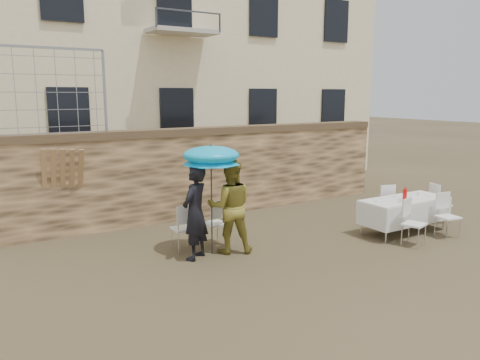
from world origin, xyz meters
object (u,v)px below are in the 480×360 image
umbrella (211,159)px  man_suit (195,212)px  couple_chair_right (215,222)px  banquet_table (405,200)px  woman_dress (230,206)px  soda_bottle (405,195)px  table_chair_front_left (414,223)px  table_chair_side (440,203)px  table_chair_front_right (448,216)px  couple_chair_left (183,227)px  table_chair_back (383,203)px

umbrella → man_suit: bearing=-166.0°
couple_chair_right → banquet_table: 4.30m
woman_dress → banquet_table: (4.00, -0.86, -0.19)m
banquet_table → soda_bottle: bearing=-143.1°
table_chair_front_left → table_chair_side: size_ratio=1.00×
table_chair_front_right → couple_chair_right: bearing=162.3°
table_chair_front_left → table_chair_front_right: size_ratio=1.00×
table_chair_front_left → table_chair_side: same height
woman_dress → table_chair_front_left: size_ratio=1.91×
man_suit → woman_dress: (0.75, 0.00, 0.02)m
man_suit → woman_dress: bearing=144.2°
table_chair_front_right → table_chair_side: size_ratio=1.00×
table_chair_front_left → soda_bottle: bearing=39.8°
banquet_table → soda_bottle: soda_bottle is taller
umbrella → table_chair_front_right: umbrella is taller
couple_chair_right → couple_chair_left: bearing=-5.8°
table_chair_side → table_chair_front_right: bearing=151.7°
man_suit → couple_chair_right: size_ratio=1.87×
woman_dress → table_chair_front_left: (3.40, -1.61, -0.44)m
table_chair_back → woman_dress: bearing=13.3°
banquet_table → table_chair_back: (0.20, 0.80, -0.25)m
couple_chair_left → banquet_table: couple_chair_left is taller
umbrella → table_chair_front_right: 5.33m
couple_chair_right → table_chair_side: size_ratio=1.00×
banquet_table → table_chair_side: bearing=4.1°
umbrella → couple_chair_right: umbrella is taller
couple_chair_right → table_chair_front_left: 4.07m
table_chair_front_right → woman_dress: bearing=168.0°
banquet_table → table_chair_front_right: 0.94m
banquet_table → couple_chair_right: bearing=160.9°
table_chair_front_right → table_chair_front_left: bearing=-172.4°
man_suit → table_chair_front_right: 5.51m
banquet_table → soda_bottle: 0.30m
table_chair_back → table_chair_side: 1.39m
table_chair_front_right → umbrella: bearing=168.2°
couple_chair_right → banquet_table: couple_chair_right is taller
woman_dress → umbrella: size_ratio=0.92×
man_suit → soda_bottle: bearing=131.8°
couple_chair_left → table_chair_front_left: same height
table_chair_front_left → table_chair_front_right: (1.10, 0.00, 0.00)m
table_chair_front_right → table_chair_back: size_ratio=1.00×
umbrella → couple_chair_right: (0.30, 0.45, -1.39)m
couple_chair_right → table_chair_front_left: bearing=142.2°
table_chair_front_left → table_chair_back: same height
couple_chair_left → soda_bottle: bearing=162.0°
couple_chair_left → table_chair_front_right: size_ratio=1.00×
table_chair_front_right → table_chair_side: (0.90, 0.85, 0.00)m
woman_dress → table_chair_back: 4.23m
man_suit → soda_bottle: size_ratio=6.90×
couple_chair_left → banquet_table: 4.96m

